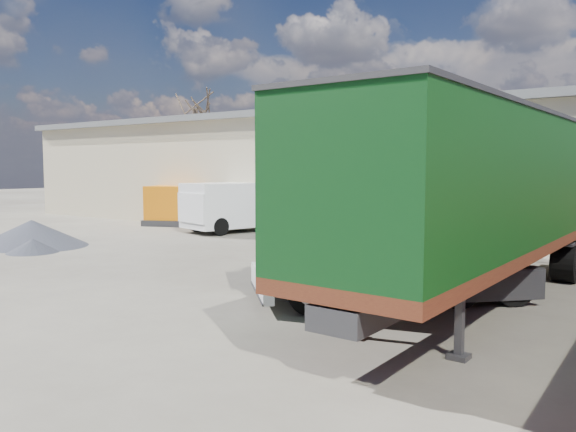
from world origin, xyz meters
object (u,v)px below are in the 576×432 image
Objects in this scene: orange_skip at (179,208)px; box_trailer at (486,188)px; tractor_unit at (350,225)px; panel_van at (238,206)px; bare_tree at (195,95)px.

box_trailer is at bearing -46.79° from orange_skip.
tractor_unit reaches higher than panel_van.
bare_tree is 15.19m from orange_skip.
tractor_unit is at bearing -24.80° from panel_van.
bare_tree is 2.69× the size of orange_skip.
panel_van is (12.72, -10.41, -6.82)m from bare_tree.
panel_van is at bearing -174.48° from tractor_unit.
orange_skip is at bearing -167.84° from panel_van.
panel_van is (-12.72, 7.12, -1.28)m from box_trailer.
box_trailer is (2.31, 1.62, 0.77)m from tractor_unit.
bare_tree is 31.38m from box_trailer.
panel_van is (-10.40, 8.74, -0.51)m from tractor_unit.
tractor_unit is 0.99× the size of panel_van.
box_trailer is 3.32× the size of orange_skip.
bare_tree is 1.74× the size of tractor_unit.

